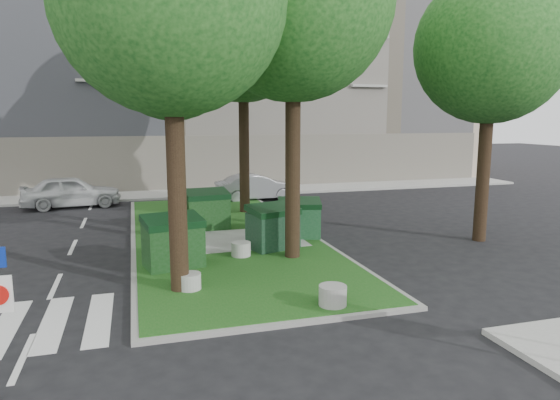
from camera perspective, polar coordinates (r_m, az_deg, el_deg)
name	(u,v)px	position (r m, az deg, el deg)	size (l,w,h in m)	color
ground	(267,328)	(10.48, -1.55, -14.39)	(120.00, 120.00, 0.00)	black
median_island	(223,235)	(18.01, -6.58, -4.04)	(6.00, 16.00, 0.12)	#1A4F16
median_kerb	(223,236)	(18.02, -6.58, -4.07)	(6.30, 16.30, 0.10)	gray
building_sidewalk	(181,194)	(28.19, -11.27, 0.72)	(42.00, 3.00, 0.12)	#999993
zebra_crossing	(77,320)	(11.64, -22.21, -12.59)	(5.00, 3.00, 0.01)	silver
apartment_building	(166,61)	(35.56, -12.85, 15.26)	(41.00, 12.00, 16.00)	tan
tree_median_mid	(173,37)	(18.60, -12.09, 17.71)	(4.80, 4.80, 9.99)	black
tree_median_far	(244,19)	(22.23, -4.09, 19.98)	(5.80, 5.80, 11.93)	black
tree_street_right	(494,32)	(18.61, 23.23, 17.18)	(5.00, 5.00, 10.06)	black
dumpster_a	(173,242)	(14.19, -12.11, -4.69)	(1.78, 1.42, 1.47)	#0E350F
dumpster_b	(207,210)	(18.80, -8.34, -1.11)	(1.69, 1.26, 1.48)	#113A11
dumpster_c	(273,227)	(15.83, -0.80, -3.11)	(1.77, 1.47, 1.41)	black
dumpster_d	(299,218)	(17.34, 2.23, -2.11)	(1.68, 1.37, 1.36)	#164824
bollard_left	(190,281)	(12.41, -10.28, -9.12)	(0.55, 0.55, 0.39)	#A3A49F
bollard_right	(333,295)	(11.29, 6.04, -10.79)	(0.62, 0.62, 0.45)	gray
bollard_mid	(241,249)	(15.09, -4.49, -5.60)	(0.59, 0.59, 0.42)	#A4A49F
litter_bin	(265,215)	(19.55, -1.69, -1.75)	(0.38, 0.38, 0.66)	gold
car_white	(71,192)	(25.68, -22.75, 0.90)	(1.79, 4.45, 1.52)	silver
car_silver	(256,187)	(25.74, -2.71, 1.48)	(1.45, 4.16, 1.37)	#93949A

